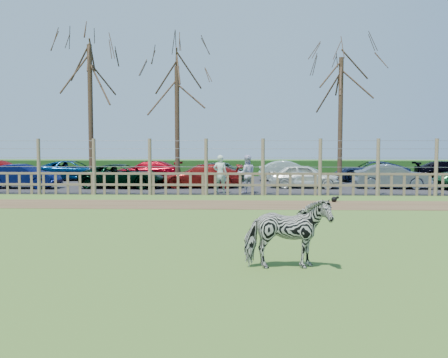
{
  "coord_description": "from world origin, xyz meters",
  "views": [
    {
      "loc": [
        1.63,
        -13.92,
        2.25
      ],
      "look_at": [
        1.0,
        2.5,
        1.1
      ],
      "focal_mm": 40.0,
      "sensor_mm": 36.0,
      "label": 1
    }
  ],
  "objects_px": {
    "visitor_a": "(220,174)",
    "car_7": "(0,170)",
    "car_3": "(202,176)",
    "car_9": "(147,171)",
    "crow": "(334,199)",
    "car_2": "(123,176)",
    "car_5": "(392,176)",
    "car_1": "(23,176)",
    "car_4": "(304,176)",
    "tree_left": "(90,81)",
    "tree_mid": "(177,96)",
    "visitor_b": "(247,174)",
    "car_12": "(371,171)",
    "zebra": "(287,233)",
    "car_8": "(73,170)",
    "tree_right": "(341,90)",
    "car_10": "(223,171)",
    "car_11": "(289,171)"
  },
  "relations": [
    {
      "from": "visitor_a",
      "to": "car_7",
      "type": "xyz_separation_m",
      "value": [
        -13.98,
        7.62,
        -0.26
      ]
    },
    {
      "from": "visitor_a",
      "to": "car_3",
      "type": "relative_size",
      "value": 0.42
    },
    {
      "from": "car_7",
      "to": "car_9",
      "type": "xyz_separation_m",
      "value": [
        9.23,
        -0.34,
        0.0
      ]
    },
    {
      "from": "crow",
      "to": "car_2",
      "type": "relative_size",
      "value": 0.07
    },
    {
      "from": "visitor_a",
      "to": "car_5",
      "type": "xyz_separation_m",
      "value": [
        8.48,
        2.61,
        -0.26
      ]
    },
    {
      "from": "car_1",
      "to": "car_3",
      "type": "xyz_separation_m",
      "value": [
        8.93,
        0.75,
        0.0
      ]
    },
    {
      "from": "car_4",
      "to": "car_5",
      "type": "relative_size",
      "value": 0.97
    },
    {
      "from": "tree_left",
      "to": "car_7",
      "type": "height_order",
      "value": "tree_left"
    },
    {
      "from": "tree_mid",
      "to": "visitor_b",
      "type": "xyz_separation_m",
      "value": [
        3.79,
        -4.91,
        -3.96
      ]
    },
    {
      "from": "car_2",
      "to": "car_9",
      "type": "relative_size",
      "value": 1.04
    },
    {
      "from": "visitor_b",
      "to": "car_12",
      "type": "xyz_separation_m",
      "value": [
        7.42,
        7.33,
        -0.26
      ]
    },
    {
      "from": "tree_left",
      "to": "car_4",
      "type": "distance_m",
      "value": 12.33
    },
    {
      "from": "car_2",
      "to": "crow",
      "type": "bearing_deg",
      "value": -115.74
    },
    {
      "from": "visitor_a",
      "to": "car_1",
      "type": "relative_size",
      "value": 0.47
    },
    {
      "from": "car_1",
      "to": "zebra",
      "type": "bearing_deg",
      "value": -140.06
    },
    {
      "from": "car_4",
      "to": "car_8",
      "type": "xyz_separation_m",
      "value": [
        -13.53,
        4.92,
        0.0
      ]
    },
    {
      "from": "tree_right",
      "to": "car_1",
      "type": "xyz_separation_m",
      "value": [
        -16.4,
        -3.39,
        -4.6
      ]
    },
    {
      "from": "visitor_a",
      "to": "car_3",
      "type": "distance_m",
      "value": 2.97
    },
    {
      "from": "tree_mid",
      "to": "car_5",
      "type": "xyz_separation_m",
      "value": [
        11.07,
        -2.29,
        -4.23
      ]
    },
    {
      "from": "car_3",
      "to": "car_9",
      "type": "distance_m",
      "value": 5.83
    },
    {
      "from": "car_10",
      "to": "tree_mid",
      "type": "bearing_deg",
      "value": 134.03
    },
    {
      "from": "car_4",
      "to": "car_7",
      "type": "relative_size",
      "value": 0.97
    },
    {
      "from": "visitor_b",
      "to": "car_12",
      "type": "bearing_deg",
      "value": -147.53
    },
    {
      "from": "car_4",
      "to": "car_7",
      "type": "xyz_separation_m",
      "value": [
        -18.11,
        4.88,
        0.0
      ]
    },
    {
      "from": "tree_mid",
      "to": "zebra",
      "type": "xyz_separation_m",
      "value": [
        4.43,
        -18.51,
        -4.22
      ]
    },
    {
      "from": "tree_right",
      "to": "car_10",
      "type": "relative_size",
      "value": 2.09
    },
    {
      "from": "crow",
      "to": "car_12",
      "type": "bearing_deg",
      "value": 68.92
    },
    {
      "from": "zebra",
      "to": "car_5",
      "type": "xyz_separation_m",
      "value": [
        6.64,
        16.22,
        -0.01
      ]
    },
    {
      "from": "car_7",
      "to": "car_9",
      "type": "height_order",
      "value": "same"
    },
    {
      "from": "tree_right",
      "to": "car_5",
      "type": "xyz_separation_m",
      "value": [
        2.07,
        -2.79,
        -4.6
      ]
    },
    {
      "from": "visitor_a",
      "to": "car_1",
      "type": "xyz_separation_m",
      "value": [
        -10.0,
        2.01,
        -0.26
      ]
    },
    {
      "from": "car_3",
      "to": "car_5",
      "type": "relative_size",
      "value": 1.14
    },
    {
      "from": "car_9",
      "to": "car_11",
      "type": "bearing_deg",
      "value": 96.11
    },
    {
      "from": "car_3",
      "to": "car_8",
      "type": "relative_size",
      "value": 0.96
    },
    {
      "from": "tree_left",
      "to": "car_10",
      "type": "height_order",
      "value": "tree_left"
    },
    {
      "from": "tree_left",
      "to": "tree_mid",
      "type": "xyz_separation_m",
      "value": [
        4.5,
        1.0,
        -0.75
      ]
    },
    {
      "from": "car_2",
      "to": "car_7",
      "type": "xyz_separation_m",
      "value": [
        -8.94,
        5.18,
        0.0
      ]
    },
    {
      "from": "tree_left",
      "to": "car_2",
      "type": "bearing_deg",
      "value": -35.55
    },
    {
      "from": "tree_left",
      "to": "zebra",
      "type": "relative_size",
      "value": 5.15
    },
    {
      "from": "tree_left",
      "to": "tree_mid",
      "type": "height_order",
      "value": "tree_left"
    },
    {
      "from": "visitor_a",
      "to": "car_5",
      "type": "height_order",
      "value": "visitor_a"
    },
    {
      "from": "car_2",
      "to": "car_12",
      "type": "bearing_deg",
      "value": -66.09
    },
    {
      "from": "tree_mid",
      "to": "car_12",
      "type": "xyz_separation_m",
      "value": [
        11.21,
        2.42,
        -4.23
      ]
    },
    {
      "from": "car_8",
      "to": "car_3",
      "type": "bearing_deg",
      "value": -122.2
    },
    {
      "from": "visitor_b",
      "to": "car_3",
      "type": "xyz_separation_m",
      "value": [
        -2.26,
        2.77,
        -0.26
      ]
    },
    {
      "from": "car_4",
      "to": "tree_right",
      "type": "bearing_deg",
      "value": -33.08
    },
    {
      "from": "car_1",
      "to": "car_7",
      "type": "xyz_separation_m",
      "value": [
        -3.99,
        5.6,
        0.0
      ]
    },
    {
      "from": "tree_right",
      "to": "car_7",
      "type": "relative_size",
      "value": 2.02
    },
    {
      "from": "tree_left",
      "to": "crow",
      "type": "xyz_separation_m",
      "value": [
        11.68,
        -7.02,
        -5.5
      ]
    },
    {
      "from": "tree_left",
      "to": "car_7",
      "type": "bearing_deg",
      "value": 151.67
    }
  ]
}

